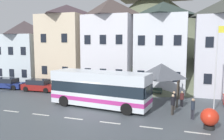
{
  "coord_description": "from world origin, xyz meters",
  "views": [
    {
      "loc": [
        8.27,
        -16.5,
        5.76
      ],
      "look_at": [
        0.9,
        5.42,
        3.09
      ],
      "focal_mm": 36.47,
      "sensor_mm": 36.0,
      "label": 1
    }
  ],
  "objects_px": {
    "parked_car_01": "(39,85)",
    "public_bench": "(155,92)",
    "townhouse_03": "(162,47)",
    "pedestrian_01": "(193,107)",
    "pedestrian_03": "(173,103)",
    "townhouse_04": "(220,48)",
    "harbour_buoy": "(210,118)",
    "townhouse_00": "(26,52)",
    "townhouse_02": "(110,44)",
    "bus_shelter": "(161,71)",
    "townhouse_01": "(67,45)",
    "flagpole": "(217,62)",
    "transit_bus": "(100,89)",
    "parked_car_02": "(8,83)",
    "pedestrian_02": "(182,98)",
    "hilltop_castle": "(153,29)",
    "pedestrian_00": "(174,99)"
  },
  "relations": [
    {
      "from": "townhouse_00",
      "to": "townhouse_04",
      "type": "height_order",
      "value": "townhouse_04"
    },
    {
      "from": "townhouse_03",
      "to": "pedestrian_01",
      "type": "height_order",
      "value": "townhouse_03"
    },
    {
      "from": "pedestrian_01",
      "to": "flagpole",
      "type": "xyz_separation_m",
      "value": [
        1.85,
        2.91,
        3.27
      ]
    },
    {
      "from": "townhouse_02",
      "to": "pedestrian_03",
      "type": "height_order",
      "value": "townhouse_02"
    },
    {
      "from": "pedestrian_00",
      "to": "flagpole",
      "type": "bearing_deg",
      "value": 11.17
    },
    {
      "from": "townhouse_03",
      "to": "townhouse_04",
      "type": "distance_m",
      "value": 6.47
    },
    {
      "from": "bus_shelter",
      "to": "pedestrian_02",
      "type": "distance_m",
      "value": 3.3
    },
    {
      "from": "townhouse_01",
      "to": "parked_car_02",
      "type": "distance_m",
      "value": 9.4
    },
    {
      "from": "townhouse_04",
      "to": "bus_shelter",
      "type": "bearing_deg",
      "value": -135.37
    },
    {
      "from": "flagpole",
      "to": "transit_bus",
      "type": "bearing_deg",
      "value": -168.66
    },
    {
      "from": "parked_car_02",
      "to": "townhouse_01",
      "type": "bearing_deg",
      "value": 42.77
    },
    {
      "from": "townhouse_00",
      "to": "bus_shelter",
      "type": "height_order",
      "value": "townhouse_00"
    },
    {
      "from": "hilltop_castle",
      "to": "parked_car_02",
      "type": "xyz_separation_m",
      "value": [
        -15.18,
        -22.67,
        -8.05
      ]
    },
    {
      "from": "pedestrian_01",
      "to": "pedestrian_02",
      "type": "distance_m",
      "value": 3.54
    },
    {
      "from": "townhouse_00",
      "to": "bus_shelter",
      "type": "distance_m",
      "value": 21.82
    },
    {
      "from": "parked_car_01",
      "to": "townhouse_02",
      "type": "bearing_deg",
      "value": 30.52
    },
    {
      "from": "flagpole",
      "to": "townhouse_03",
      "type": "bearing_deg",
      "value": 124.82
    },
    {
      "from": "parked_car_01",
      "to": "pedestrian_00",
      "type": "bearing_deg",
      "value": -13.03
    },
    {
      "from": "townhouse_01",
      "to": "public_bench",
      "type": "height_order",
      "value": "townhouse_01"
    },
    {
      "from": "townhouse_04",
      "to": "pedestrian_00",
      "type": "xyz_separation_m",
      "value": [
        -4.4,
        -8.15,
        -4.35
      ]
    },
    {
      "from": "parked_car_02",
      "to": "hilltop_castle",
      "type": "bearing_deg",
      "value": 53.63
    },
    {
      "from": "hilltop_castle",
      "to": "harbour_buoy",
      "type": "distance_m",
      "value": 31.87
    },
    {
      "from": "townhouse_03",
      "to": "pedestrian_01",
      "type": "bearing_deg",
      "value": -71.52
    },
    {
      "from": "bus_shelter",
      "to": "parked_car_01",
      "type": "relative_size",
      "value": 0.9
    },
    {
      "from": "townhouse_01",
      "to": "townhouse_02",
      "type": "distance_m",
      "value": 6.81
    },
    {
      "from": "townhouse_01",
      "to": "townhouse_04",
      "type": "distance_m",
      "value": 19.82
    },
    {
      "from": "parked_car_02",
      "to": "pedestrian_03",
      "type": "height_order",
      "value": "pedestrian_03"
    },
    {
      "from": "parked_car_01",
      "to": "harbour_buoy",
      "type": "relative_size",
      "value": 2.94
    },
    {
      "from": "flagpole",
      "to": "pedestrian_01",
      "type": "bearing_deg",
      "value": -122.51
    },
    {
      "from": "transit_bus",
      "to": "townhouse_03",
      "type": "bearing_deg",
      "value": 72.38
    },
    {
      "from": "pedestrian_02",
      "to": "flagpole",
      "type": "height_order",
      "value": "flagpole"
    },
    {
      "from": "bus_shelter",
      "to": "parked_car_02",
      "type": "xyz_separation_m",
      "value": [
        -19.62,
        0.6,
        -2.44
      ]
    },
    {
      "from": "parked_car_01",
      "to": "public_bench",
      "type": "xyz_separation_m",
      "value": [
        13.82,
        1.93,
        -0.23
      ]
    },
    {
      "from": "townhouse_03",
      "to": "pedestrian_00",
      "type": "distance_m",
      "value": 9.81
    },
    {
      "from": "townhouse_00",
      "to": "hilltop_castle",
      "type": "distance_m",
      "value": 24.34
    },
    {
      "from": "hilltop_castle",
      "to": "public_bench",
      "type": "relative_size",
      "value": 29.4
    },
    {
      "from": "townhouse_01",
      "to": "pedestrian_03",
      "type": "xyz_separation_m",
      "value": [
        15.41,
        -10.28,
        -4.63
      ]
    },
    {
      "from": "public_bench",
      "to": "townhouse_02",
      "type": "bearing_deg",
      "value": 155.04
    },
    {
      "from": "bus_shelter",
      "to": "parked_car_02",
      "type": "height_order",
      "value": "bus_shelter"
    },
    {
      "from": "townhouse_04",
      "to": "parked_car_01",
      "type": "bearing_deg",
      "value": -165.82
    },
    {
      "from": "townhouse_02",
      "to": "public_bench",
      "type": "height_order",
      "value": "townhouse_02"
    },
    {
      "from": "townhouse_03",
      "to": "harbour_buoy",
      "type": "bearing_deg",
      "value": -69.66
    },
    {
      "from": "townhouse_02",
      "to": "harbour_buoy",
      "type": "relative_size",
      "value": 7.96
    },
    {
      "from": "townhouse_00",
      "to": "parked_car_01",
      "type": "height_order",
      "value": "townhouse_00"
    },
    {
      "from": "townhouse_03",
      "to": "hilltop_castle",
      "type": "relative_size",
      "value": 0.25
    },
    {
      "from": "townhouse_04",
      "to": "pedestrian_02",
      "type": "relative_size",
      "value": 7.28
    },
    {
      "from": "harbour_buoy",
      "to": "parked_car_02",
      "type": "bearing_deg",
      "value": 163.42
    },
    {
      "from": "parked_car_01",
      "to": "pedestrian_03",
      "type": "distance_m",
      "value": 16.76
    },
    {
      "from": "townhouse_02",
      "to": "pedestrian_03",
      "type": "bearing_deg",
      "value": -47.42
    },
    {
      "from": "townhouse_04",
      "to": "harbour_buoy",
      "type": "xyz_separation_m",
      "value": [
        -1.83,
        -12.16,
        -4.5
      ]
    }
  ]
}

